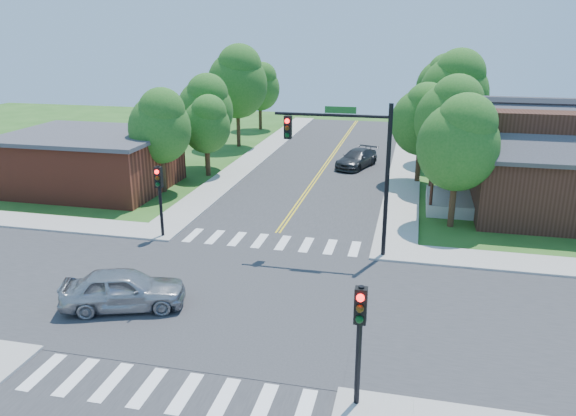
% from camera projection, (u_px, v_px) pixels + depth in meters
% --- Properties ---
extents(ground, '(100.00, 100.00, 0.00)m').
position_uv_depth(ground, '(232.00, 298.00, 22.47)').
color(ground, '#26541A').
rests_on(ground, ground).
extents(road_ns, '(10.00, 90.00, 0.04)m').
position_uv_depth(road_ns, '(232.00, 298.00, 22.47)').
color(road_ns, '#2D2D30').
rests_on(road_ns, ground).
extents(road_ew, '(90.00, 10.00, 0.04)m').
position_uv_depth(road_ew, '(232.00, 298.00, 22.47)').
color(road_ew, '#2D2D30').
rests_on(road_ew, ground).
extents(intersection_patch, '(10.20, 10.20, 0.06)m').
position_uv_depth(intersection_patch, '(232.00, 298.00, 22.47)').
color(intersection_patch, '#2D2D30').
rests_on(intersection_patch, ground).
extents(sidewalk_ne, '(40.00, 40.00, 0.14)m').
position_uv_depth(sidewalk_ne, '(566.00, 206.00, 33.72)').
color(sidewalk_ne, '#9E9B93').
rests_on(sidewalk_ne, ground).
extents(sidewalk_nw, '(40.00, 40.00, 0.14)m').
position_uv_depth(sidewalk_nw, '(93.00, 176.00, 40.49)').
color(sidewalk_nw, '#9E9B93').
rests_on(sidewalk_nw, ground).
extents(crosswalk_north, '(8.85, 2.00, 0.01)m').
position_uv_depth(crosswalk_north, '(271.00, 242.00, 28.20)').
color(crosswalk_north, white).
rests_on(crosswalk_north, ground).
extents(crosswalk_south, '(8.85, 2.00, 0.01)m').
position_uv_depth(crosswalk_south, '(166.00, 390.00, 16.72)').
color(crosswalk_south, white).
rests_on(crosswalk_south, ground).
extents(centerline, '(0.30, 90.00, 0.01)m').
position_uv_depth(centerline, '(232.00, 297.00, 22.46)').
color(centerline, yellow).
rests_on(centerline, ground).
extents(signal_mast_ne, '(5.30, 0.42, 7.20)m').
position_uv_depth(signal_mast_ne, '(351.00, 155.00, 25.31)').
color(signal_mast_ne, black).
rests_on(signal_mast_ne, ground).
extents(signal_pole_se, '(0.34, 0.42, 3.80)m').
position_uv_depth(signal_pole_se, '(360.00, 325.00, 15.24)').
color(signal_pole_se, black).
rests_on(signal_pole_se, ground).
extents(signal_pole_nw, '(0.34, 0.42, 3.80)m').
position_uv_depth(signal_pole_nw, '(159.00, 188.00, 28.01)').
color(signal_pole_nw, black).
rests_on(signal_pole_nw, ground).
extents(house_ne, '(13.05, 8.80, 7.11)m').
position_uv_depth(house_ne, '(568.00, 158.00, 31.40)').
color(house_ne, black).
rests_on(house_ne, ground).
extents(building_nw, '(10.40, 8.40, 3.73)m').
position_uv_depth(building_nw, '(91.00, 161.00, 37.16)').
color(building_nw, maroon).
rests_on(building_nw, ground).
extents(tree_e_a, '(4.25, 4.03, 7.22)m').
position_uv_depth(tree_e_a, '(460.00, 141.00, 29.00)').
color(tree_e_a, '#382314').
rests_on(tree_e_a, ground).
extents(tree_e_b, '(4.48, 4.25, 7.61)m').
position_uv_depth(tree_e_b, '(452.00, 116.00, 35.31)').
color(tree_e_b, '#382314').
rests_on(tree_e_b, ground).
extents(tree_e_c, '(5.22, 4.96, 8.87)m').
position_uv_depth(tree_e_c, '(455.00, 89.00, 42.48)').
color(tree_e_c, '#382314').
rests_on(tree_e_c, ground).
extents(tree_e_d, '(4.75, 4.51, 8.08)m').
position_uv_depth(tree_e_d, '(443.00, 84.00, 51.57)').
color(tree_e_d, '#382314').
rests_on(tree_e_d, ground).
extents(tree_w_a, '(4.00, 3.80, 6.80)m').
position_uv_depth(tree_w_a, '(160.00, 124.00, 35.48)').
color(tree_w_a, '#382314').
rests_on(tree_w_a, ground).
extents(tree_w_b, '(4.21, 4.00, 7.16)m').
position_uv_depth(tree_w_b, '(206.00, 107.00, 41.50)').
color(tree_w_b, '#382314').
rests_on(tree_w_b, ground).
extents(tree_w_c, '(5.29, 5.02, 8.99)m').
position_uv_depth(tree_w_c, '(238.00, 80.00, 48.86)').
color(tree_w_c, '#382314').
rests_on(tree_w_c, ground).
extents(tree_w_d, '(4.08, 3.88, 6.93)m').
position_uv_depth(tree_w_d, '(260.00, 86.00, 57.56)').
color(tree_w_d, '#382314').
rests_on(tree_w_d, ground).
extents(tree_house, '(4.06, 3.86, 6.91)m').
position_uv_depth(tree_house, '(423.00, 118.00, 37.52)').
color(tree_house, '#382314').
rests_on(tree_house, ground).
extents(tree_bldg, '(3.46, 3.29, 5.88)m').
position_uv_depth(tree_bldg, '(207.00, 123.00, 39.64)').
color(tree_bldg, '#382314').
rests_on(tree_bldg, ground).
extents(car_silver, '(4.70, 5.79, 1.58)m').
position_uv_depth(car_silver, '(124.00, 290.00, 21.41)').
color(car_silver, '#A2A3A8').
rests_on(car_silver, ground).
extents(car_dgrey, '(4.75, 5.80, 1.34)m').
position_uv_depth(car_dgrey, '(357.00, 159.00, 42.90)').
color(car_dgrey, '#2B2D30').
rests_on(car_dgrey, ground).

